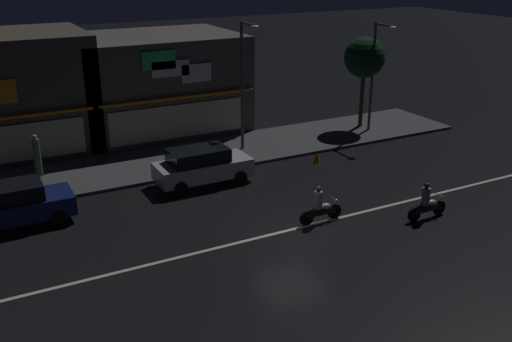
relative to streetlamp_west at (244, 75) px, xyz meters
name	(u,v)px	position (x,y,z in m)	size (l,w,h in m)	color
ground_plane	(290,230)	(-2.58, -8.92, -4.04)	(140.00, 140.00, 0.00)	black
lane_divider_stripe	(290,230)	(-2.58, -8.92, -4.04)	(29.11, 0.16, 0.01)	beige
sidewalk_far	(196,156)	(-2.58, 0.40, -3.97)	(30.64, 4.82, 0.14)	#424447
storefront_left_block	(155,83)	(-2.58, 6.28, -1.31)	(9.37, 7.12, 5.48)	#56514C
streetlamp_west	(244,75)	(0.00, 0.00, 0.00)	(0.44, 1.64, 6.55)	#47494C
streetlamp_mid	(376,67)	(8.00, -0.40, -0.23)	(0.44, 1.64, 6.11)	#47494C
pedestrian_on_sidewalk	(37,156)	(-10.07, 1.08, -2.98)	(0.34, 0.34, 1.97)	#4C664C
street_tree	(364,58)	(8.03, 0.67, 0.12)	(2.34, 2.34, 5.23)	#473323
parked_car_near_kerb	(202,165)	(-3.67, -3.03, -3.18)	(4.30, 1.98, 1.67)	silver
parked_car_trailing	(12,204)	(-11.68, -3.62, -3.18)	(4.30, 1.98, 1.67)	navy
motorcycle_following	(427,204)	(2.64, -10.52, -3.41)	(1.90, 0.60, 1.52)	black
motorcycle_opposite_lane	(320,207)	(-1.23, -8.85, -3.41)	(1.90, 0.60, 1.52)	black
traffic_cone	(317,157)	(2.48, -3.10, -3.77)	(0.36, 0.36, 0.55)	orange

